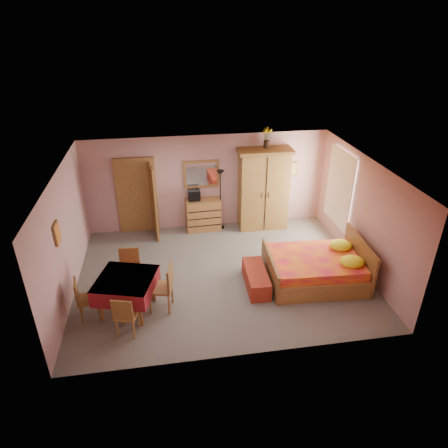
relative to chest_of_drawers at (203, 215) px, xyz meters
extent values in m
plane|color=slate|center=(0.16, -2.27, -0.44)|extent=(6.50, 6.50, 0.00)
plane|color=brown|center=(0.16, -2.27, 2.16)|extent=(6.50, 6.50, 0.00)
cube|color=tan|center=(0.16, 0.23, 0.86)|extent=(6.50, 0.10, 2.60)
cube|color=tan|center=(0.16, -4.77, 0.86)|extent=(6.50, 0.10, 2.60)
cube|color=tan|center=(-3.09, -2.27, 0.86)|extent=(0.10, 5.00, 2.60)
cube|color=tan|center=(3.41, -2.27, 0.86)|extent=(0.10, 5.00, 2.60)
cube|color=#9E6B35|center=(-1.74, 0.20, 0.58)|extent=(1.06, 0.12, 2.15)
cube|color=white|center=(3.37, -1.07, 1.01)|extent=(0.08, 1.40, 1.95)
cube|color=orange|center=(-3.06, -2.87, 1.26)|extent=(0.04, 0.32, 0.42)
cube|color=#D8BF59|center=(2.51, 0.20, 1.11)|extent=(0.30, 0.04, 0.40)
cube|color=#A76C38|center=(0.00, 0.00, 0.00)|extent=(0.95, 0.51, 0.88)
cube|color=white|center=(0.00, 0.21, 1.11)|extent=(0.96, 0.06, 0.76)
cube|color=black|center=(-0.23, 0.03, 0.59)|extent=(0.32, 0.24, 0.29)
cube|color=black|center=(0.48, 0.00, 0.41)|extent=(0.28, 0.28, 1.69)
cube|color=olive|center=(1.65, -0.07, 0.68)|extent=(1.45, 0.76, 2.25)
cube|color=gold|center=(1.70, 0.01, 2.08)|extent=(0.23, 0.23, 0.54)
cube|color=red|center=(2.17, -2.81, 0.05)|extent=(2.20, 1.78, 0.98)
cube|color=maroon|center=(0.83, -2.84, -0.24)|extent=(0.48, 1.21, 0.40)
cube|color=maroon|center=(-1.89, -3.22, -0.05)|extent=(1.34, 1.34, 0.79)
cube|color=#AB773A|center=(-1.86, -3.85, -0.01)|extent=(0.48, 0.48, 0.86)
cube|color=#A17336|center=(-1.87, -2.53, 0.03)|extent=(0.46, 0.46, 0.94)
cube|color=olive|center=(-2.63, -3.30, 0.00)|extent=(0.46, 0.46, 0.89)
cube|color=#A26936|center=(-1.23, -3.25, 0.06)|extent=(0.55, 0.55, 1.01)
camera|label=1|loc=(-1.01, -9.82, 4.88)|focal=32.00mm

